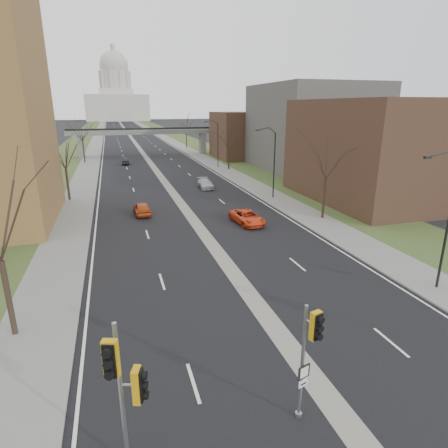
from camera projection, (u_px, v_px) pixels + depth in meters
name	position (u px, v px, depth m)	size (l,w,h in m)	color
ground	(323.00, 392.00, 15.37)	(700.00, 700.00, 0.00)	black
road_surface	(129.00, 135.00, 152.50)	(20.00, 600.00, 0.01)	black
median_strip	(129.00, 135.00, 152.51)	(1.20, 600.00, 0.02)	gray
sidewalk_right	(159.00, 134.00, 155.75)	(4.00, 600.00, 0.12)	gray
sidewalk_left	(99.00, 136.00, 149.23)	(4.00, 600.00, 0.12)	gray
grass_verge_right	(173.00, 134.00, 157.38)	(8.00, 600.00, 0.10)	#374922
grass_verge_left	(83.00, 136.00, 147.60)	(8.00, 600.00, 0.10)	#374922
commercial_block_near	(380.00, 151.00, 45.68)	(16.00, 20.00, 12.00)	#4C3323
commercial_block_mid	(312.00, 128.00, 68.26)	(18.00, 22.00, 15.00)	#595751
commercial_block_far	(247.00, 135.00, 83.84)	(14.00, 14.00, 10.00)	#4C3323
pedestrian_bridge	(144.00, 135.00, 87.05)	(34.00, 3.00, 6.45)	slate
capitol	(116.00, 97.00, 302.34)	(48.00, 42.00, 55.75)	#BCB7AC
streetlight_near	(445.00, 183.00, 21.75)	(2.61, 0.20, 8.70)	black
streetlight_mid	(269.00, 143.00, 45.52)	(2.61, 0.20, 8.70)	black
streetlight_far	(214.00, 130.00, 69.29)	(2.61, 0.20, 8.70)	black
tree_left_b	(63.00, 150.00, 44.71)	(6.75, 6.75, 8.81)	#382B21
tree_left_c	(81.00, 128.00, 75.54)	(7.65, 7.65, 9.99)	#382B21
tree_right_a	(327.00, 155.00, 37.02)	(7.20, 7.20, 9.40)	#382B21
tree_right_b	(229.00, 138.00, 67.43)	(6.30, 6.30, 8.22)	#382B21
tree_right_c	(186.00, 122.00, 103.64)	(7.65, 7.65, 9.99)	#382B21
signal_pole_left	(124.00, 381.00, 11.02)	(1.17, 0.89, 5.30)	gray
signal_pole_median	(309.00, 345.00, 12.93)	(0.64, 0.79, 4.73)	gray
car_left_near	(142.00, 208.00, 40.31)	(1.62, 4.02, 1.37)	#BE4315
car_left_far	(126.00, 161.00, 75.47)	(1.36, 3.90, 1.28)	black
car_right_near	(247.00, 217.00, 37.21)	(2.22, 4.82, 1.34)	red
car_right_mid	(205.00, 184.00, 53.40)	(1.80, 4.42, 1.28)	#B0B1B8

